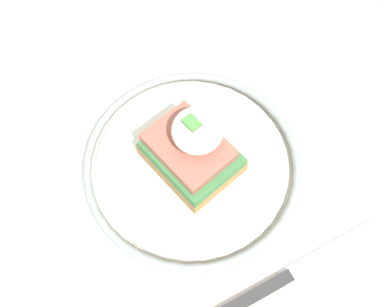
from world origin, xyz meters
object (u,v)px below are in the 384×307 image
fork (113,75)px  knife (282,280)px  sandwich (193,149)px  plate (192,164)px

fork → knife: bearing=-4.6°
sandwich → plate: bearing=-171.9°
sandwich → knife: size_ratio=0.46×
sandwich → fork: size_ratio=0.58×
sandwich → knife: bearing=-5.9°
fork → plate: bearing=-3.4°
plate → fork: bearing=176.6°
plate → knife: bearing=-5.9°
knife → fork: bearing=175.4°
plate → sandwich: (0.00, 0.00, 0.04)m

